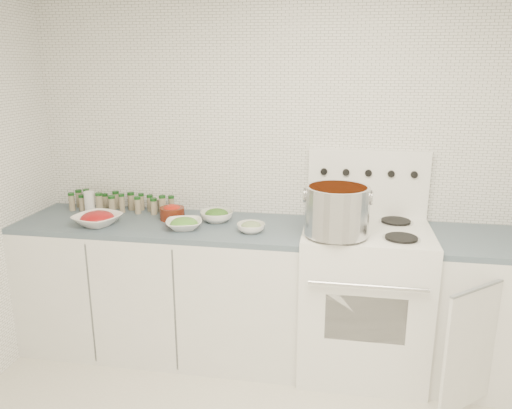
{
  "coord_description": "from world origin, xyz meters",
  "views": [
    {
      "loc": [
        0.31,
        -1.74,
        1.87
      ],
      "look_at": [
        -0.19,
        1.14,
        1.06
      ],
      "focal_mm": 35.0,
      "sensor_mm": 36.0,
      "label": 1
    }
  ],
  "objects_px": {
    "stove": "(363,294)",
    "stock_pot": "(337,209)",
    "bowl_tomato": "(97,219)",
    "bowl_snowpea": "(184,224)"
  },
  "relations": [
    {
      "from": "stove",
      "to": "bowl_snowpea",
      "type": "distance_m",
      "value": 1.2
    },
    {
      "from": "stock_pot",
      "to": "bowl_tomato",
      "type": "bearing_deg",
      "value": 177.76
    },
    {
      "from": "stock_pot",
      "to": "bowl_snowpea",
      "type": "height_order",
      "value": "stock_pot"
    },
    {
      "from": "stove",
      "to": "bowl_tomato",
      "type": "relative_size",
      "value": 3.9
    },
    {
      "from": "stove",
      "to": "bowl_tomato",
      "type": "distance_m",
      "value": 1.74
    },
    {
      "from": "stove",
      "to": "bowl_snowpea",
      "type": "bearing_deg",
      "value": -174.59
    },
    {
      "from": "stock_pot",
      "to": "bowl_tomato",
      "type": "distance_m",
      "value": 1.5
    },
    {
      "from": "stove",
      "to": "stock_pot",
      "type": "xyz_separation_m",
      "value": [
        -0.19,
        -0.18,
        0.6
      ]
    },
    {
      "from": "stock_pot",
      "to": "bowl_tomato",
      "type": "relative_size",
      "value": 1.1
    },
    {
      "from": "stove",
      "to": "bowl_tomato",
      "type": "xyz_separation_m",
      "value": [
        -1.68,
        -0.12,
        0.44
      ]
    }
  ]
}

